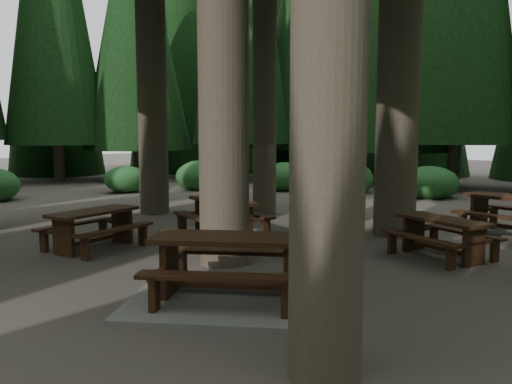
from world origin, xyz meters
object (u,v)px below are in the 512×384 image
Objects in this scene: picnic_table_a at (228,277)px; picnic_table_f at (442,232)px; picnic_table_b at (94,223)px; picnic_table_c at (223,224)px.

picnic_table_a is 4.30m from picnic_table_f.
picnic_table_b is 2.66m from picnic_table_c.
picnic_table_b is 6.41m from picnic_table_f.
picnic_table_a reaches higher than picnic_table_b.
picnic_table_a is 1.56× the size of picnic_table_f.
picnic_table_f is at bearing 32.32° from picnic_table_c.
picnic_table_a is at bearing -27.74° from picnic_table_c.
picnic_table_c is at bearing 101.52° from picnic_table_a.
picnic_table_c is (1.30, 2.31, -0.22)m from picnic_table_b.
picnic_table_a is at bearing -105.24° from picnic_table_b.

